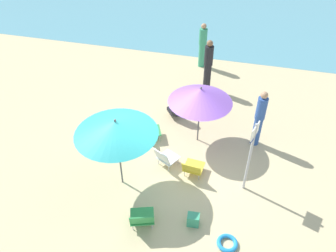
{
  "coord_description": "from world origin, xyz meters",
  "views": [
    {
      "loc": [
        1.75,
        -5.81,
        6.3
      ],
      "look_at": [
        -0.0,
        0.92,
        0.7
      ],
      "focal_mm": 35.7,
      "sensor_mm": 36.0,
      "label": 1
    }
  ],
  "objects_px": {
    "umbrella_teal": "(116,127)",
    "person_b": "(259,118)",
    "person_c": "(203,45)",
    "beach_bag": "(193,220)",
    "umbrella_purple": "(201,95)",
    "person_d": "(208,65)",
    "warning_sign": "(251,149)",
    "person_a": "(175,107)",
    "beach_chair_d": "(149,129)",
    "swim_ring": "(227,243)",
    "beach_chair_a": "(142,218)",
    "beach_chair_b": "(193,168)",
    "beach_chair_c": "(165,157)"
  },
  "relations": [
    {
      "from": "umbrella_teal",
      "to": "person_b",
      "type": "bearing_deg",
      "value": 36.82
    },
    {
      "from": "person_c",
      "to": "beach_bag",
      "type": "bearing_deg",
      "value": -168.97
    },
    {
      "from": "person_b",
      "to": "umbrella_purple",
      "type": "bearing_deg",
      "value": -167.52
    },
    {
      "from": "person_d",
      "to": "warning_sign",
      "type": "bearing_deg",
      "value": 1.44
    },
    {
      "from": "person_a",
      "to": "person_d",
      "type": "bearing_deg",
      "value": -55.1
    },
    {
      "from": "beach_chair_d",
      "to": "beach_bag",
      "type": "distance_m",
      "value": 3.1
    },
    {
      "from": "person_a",
      "to": "swim_ring",
      "type": "relative_size",
      "value": 2.0
    },
    {
      "from": "beach_chair_a",
      "to": "person_a",
      "type": "height_order",
      "value": "person_a"
    },
    {
      "from": "beach_chair_b",
      "to": "person_d",
      "type": "xyz_separation_m",
      "value": [
        -0.34,
        4.12,
        0.66
      ]
    },
    {
      "from": "person_b",
      "to": "person_d",
      "type": "bearing_deg",
      "value": 128.9
    },
    {
      "from": "umbrella_purple",
      "to": "person_a",
      "type": "relative_size",
      "value": 2.01
    },
    {
      "from": "beach_chair_b",
      "to": "person_c",
      "type": "relative_size",
      "value": 0.36
    },
    {
      "from": "umbrella_purple",
      "to": "beach_chair_d",
      "type": "xyz_separation_m",
      "value": [
        -1.34,
        -0.27,
        -1.2
      ]
    },
    {
      "from": "beach_chair_d",
      "to": "person_b",
      "type": "relative_size",
      "value": 0.39
    },
    {
      "from": "beach_chair_b",
      "to": "person_d",
      "type": "height_order",
      "value": "person_d"
    },
    {
      "from": "beach_chair_a",
      "to": "beach_chair_c",
      "type": "distance_m",
      "value": 1.9
    },
    {
      "from": "beach_chair_a",
      "to": "person_b",
      "type": "distance_m",
      "value": 4.1
    },
    {
      "from": "person_c",
      "to": "swim_ring",
      "type": "relative_size",
      "value": 3.83
    },
    {
      "from": "warning_sign",
      "to": "beach_chair_b",
      "type": "bearing_deg",
      "value": -166.53
    },
    {
      "from": "umbrella_purple",
      "to": "person_b",
      "type": "bearing_deg",
      "value": 9.35
    },
    {
      "from": "beach_chair_d",
      "to": "person_d",
      "type": "distance_m",
      "value": 3.28
    },
    {
      "from": "umbrella_purple",
      "to": "umbrella_teal",
      "type": "distance_m",
      "value": 2.55
    },
    {
      "from": "umbrella_purple",
      "to": "beach_chair_c",
      "type": "xyz_separation_m",
      "value": [
        -0.61,
        -1.25,
        -1.2
      ]
    },
    {
      "from": "beach_chair_a",
      "to": "person_c",
      "type": "distance_m",
      "value": 7.5
    },
    {
      "from": "beach_chair_a",
      "to": "person_a",
      "type": "relative_size",
      "value": 0.78
    },
    {
      "from": "umbrella_teal",
      "to": "person_b",
      "type": "xyz_separation_m",
      "value": [
        3.09,
        2.31,
        -0.87
      ]
    },
    {
      "from": "beach_chair_b",
      "to": "person_a",
      "type": "distance_m",
      "value": 2.42
    },
    {
      "from": "person_c",
      "to": "beach_chair_c",
      "type": "bearing_deg",
      "value": -177.17
    },
    {
      "from": "beach_bag",
      "to": "swim_ring",
      "type": "bearing_deg",
      "value": -21.64
    },
    {
      "from": "person_b",
      "to": "umbrella_teal",
      "type": "bearing_deg",
      "value": -140.04
    },
    {
      "from": "person_a",
      "to": "person_b",
      "type": "xyz_separation_m",
      "value": [
        2.44,
        -0.57,
        0.45
      ]
    },
    {
      "from": "person_d",
      "to": "warning_sign",
      "type": "distance_m",
      "value": 4.54
    },
    {
      "from": "person_c",
      "to": "beach_chair_b",
      "type": "bearing_deg",
      "value": -169.74
    },
    {
      "from": "umbrella_purple",
      "to": "swim_ring",
      "type": "xyz_separation_m",
      "value": [
        1.22,
        -3.12,
        -1.47
      ]
    },
    {
      "from": "beach_chair_d",
      "to": "beach_bag",
      "type": "relative_size",
      "value": 2.23
    },
    {
      "from": "person_b",
      "to": "swim_ring",
      "type": "bearing_deg",
      "value": -92.98
    },
    {
      "from": "person_a",
      "to": "person_b",
      "type": "distance_m",
      "value": 2.54
    },
    {
      "from": "umbrella_teal",
      "to": "person_d",
      "type": "bearing_deg",
      "value": 74.88
    },
    {
      "from": "beach_chair_c",
      "to": "person_c",
      "type": "distance_m",
      "value": 5.6
    },
    {
      "from": "beach_chair_d",
      "to": "beach_bag",
      "type": "bearing_deg",
      "value": -79.03
    },
    {
      "from": "beach_bag",
      "to": "beach_chair_a",
      "type": "bearing_deg",
      "value": -162.42
    },
    {
      "from": "beach_chair_b",
      "to": "swim_ring",
      "type": "distance_m",
      "value": 2.07
    },
    {
      "from": "umbrella_purple",
      "to": "person_c",
      "type": "relative_size",
      "value": 1.05
    },
    {
      "from": "beach_chair_c",
      "to": "beach_bag",
      "type": "xyz_separation_m",
      "value": [
        1.05,
        -1.56,
        -0.17
      ]
    },
    {
      "from": "swim_ring",
      "to": "beach_bag",
      "type": "xyz_separation_m",
      "value": [
        -0.79,
        0.31,
        0.11
      ]
    },
    {
      "from": "beach_chair_b",
      "to": "person_a",
      "type": "bearing_deg",
      "value": 28.88
    },
    {
      "from": "beach_chair_b",
      "to": "person_b",
      "type": "xyz_separation_m",
      "value": [
        1.45,
        1.64,
        0.62
      ]
    },
    {
      "from": "beach_chair_d",
      "to": "person_a",
      "type": "distance_m",
      "value": 1.21
    },
    {
      "from": "person_d",
      "to": "beach_bag",
      "type": "relative_size",
      "value": 5.98
    },
    {
      "from": "person_d",
      "to": "beach_bag",
      "type": "distance_m",
      "value": 5.64
    }
  ]
}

